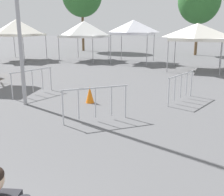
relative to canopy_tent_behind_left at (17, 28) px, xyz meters
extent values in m
cylinder|color=#9E9EA3|center=(1.78, -1.55, -1.60)|extent=(0.06, 0.06, 2.23)
cylinder|color=#9E9EA3|center=(-1.78, 1.55, -1.60)|extent=(0.06, 0.06, 2.23)
cylinder|color=#9E9EA3|center=(1.55, 1.78, -1.60)|extent=(0.06, 0.06, 2.23)
pyramid|color=white|center=(0.00, 0.00, 0.10)|extent=(3.74, 3.74, 1.16)
cube|color=white|center=(0.00, 0.00, -0.58)|extent=(3.71, 3.71, 0.20)
cylinder|color=#9E9EA3|center=(3.69, 0.47, -1.65)|extent=(0.06, 0.06, 2.12)
cylinder|color=#9E9EA3|center=(6.81, 0.39, -1.65)|extent=(0.06, 0.06, 2.12)
cylinder|color=#9E9EA3|center=(3.77, 3.59, -1.65)|extent=(0.06, 0.06, 2.12)
cylinder|color=#9E9EA3|center=(6.89, 3.51, -1.65)|extent=(0.06, 0.06, 2.12)
pyramid|color=white|center=(5.29, 1.99, -0.03)|extent=(3.36, 3.36, 1.14)
cube|color=white|center=(5.29, 1.99, -0.70)|extent=(3.33, 3.33, 0.20)
cylinder|color=#9E9EA3|center=(8.22, 0.61, -1.52)|extent=(0.06, 0.06, 2.38)
cylinder|color=#9E9EA3|center=(11.03, 0.75, -1.52)|extent=(0.06, 0.06, 2.38)
cylinder|color=#9E9EA3|center=(8.08, 3.42, -1.52)|extent=(0.06, 0.06, 2.38)
cylinder|color=#9E9EA3|center=(10.89, 3.56, -1.52)|extent=(0.06, 0.06, 2.38)
pyramid|color=white|center=(9.56, 2.08, 0.13)|extent=(3.09, 3.09, 0.93)
cube|color=white|center=(9.56, 2.08, -0.43)|extent=(3.07, 3.07, 0.20)
cylinder|color=#9E9EA3|center=(12.99, -1.63, -1.65)|extent=(0.06, 0.06, 2.12)
cylinder|color=#9E9EA3|center=(16.12, -1.58, -1.65)|extent=(0.06, 0.06, 2.12)
cylinder|color=#9E9EA3|center=(12.94, 1.51, -1.65)|extent=(0.06, 0.06, 2.12)
cylinder|color=#9E9EA3|center=(16.08, 1.55, -1.65)|extent=(0.06, 0.06, 2.12)
pyramid|color=white|center=(14.53, -0.04, -0.14)|extent=(3.34, 3.34, 0.91)
cube|color=white|center=(14.53, -0.04, -0.69)|extent=(3.31, 3.31, 0.20)
cylinder|color=brown|center=(13.70, 9.89, -0.91)|extent=(0.28, 0.28, 3.62)
ellipsoid|color=#2D662D|center=(13.70, 9.89, 2.52)|extent=(4.04, 4.04, 4.44)
cylinder|color=brown|center=(0.88, 10.21, -0.46)|extent=(0.28, 0.28, 4.50)
cylinder|color=#B7BABF|center=(12.67, -11.71, -1.66)|extent=(1.59, 1.45, 0.05)
cylinder|color=#B7BABF|center=(13.41, -11.04, -2.19)|extent=(0.04, 0.04, 1.05)
cylinder|color=#B7BABF|center=(11.93, -12.38, -2.19)|extent=(0.04, 0.04, 1.05)
cylinder|color=#B7BABF|center=(13.06, -11.36, -2.14)|extent=(0.04, 0.04, 0.92)
cylinder|color=#B7BABF|center=(12.67, -11.71, -2.14)|extent=(0.04, 0.04, 0.92)
cylinder|color=#B7BABF|center=(12.28, -12.06, -2.14)|extent=(0.04, 0.04, 0.92)
cylinder|color=#B7BABF|center=(8.75, -9.61, -1.66)|extent=(0.61, 2.04, 0.05)
cylinder|color=#B7BABF|center=(9.02, -8.65, -2.19)|extent=(0.04, 0.04, 1.05)
cylinder|color=#B7BABF|center=(8.48, -10.58, -2.19)|extent=(0.04, 0.04, 1.05)
cylinder|color=#B7BABF|center=(8.89, -9.11, -2.14)|extent=(0.04, 0.04, 0.92)
cylinder|color=#B7BABF|center=(8.75, -9.61, -2.14)|extent=(0.04, 0.04, 0.92)
cylinder|color=#B7BABF|center=(8.61, -10.12, -2.14)|extent=(0.04, 0.04, 0.92)
cylinder|color=#B7BABF|center=(14.76, -8.37, -1.66)|extent=(0.67, 2.02, 0.05)
cylinder|color=#B7BABF|center=(15.06, -7.42, -2.19)|extent=(0.04, 0.04, 1.05)
cylinder|color=#B7BABF|center=(14.47, -9.33, -2.19)|extent=(0.04, 0.04, 1.05)
cylinder|color=#B7BABF|center=(14.92, -7.87, -2.14)|extent=(0.04, 0.04, 0.92)
cylinder|color=#B7BABF|center=(14.76, -8.37, -2.14)|extent=(0.04, 0.04, 0.92)
cylinder|color=#B7BABF|center=(14.61, -8.88, -2.14)|extent=(0.04, 0.04, 0.92)
cone|color=orange|center=(11.59, -9.90, -2.40)|extent=(0.32, 0.32, 0.63)
camera|label=1|loc=(16.07, -18.91, 0.13)|focal=43.62mm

